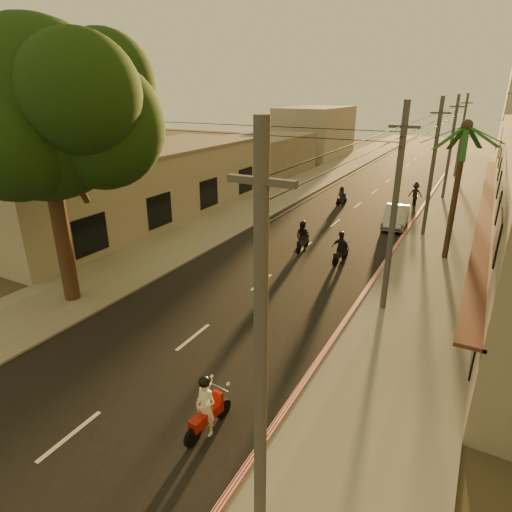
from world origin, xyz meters
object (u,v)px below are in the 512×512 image
object	(u,v)px
scooter_mid_b	(341,249)
scooter_far_b	(415,194)
palm_tree	(466,134)
scooter_far_a	(342,196)
broadleaf_tree	(50,113)
scooter_red	(206,408)
scooter_mid_a	(303,237)
parked_car	(396,216)

from	to	relation	value
scooter_mid_b	scooter_far_b	xyz separation A→B (m)	(1.47, 16.46, 0.01)
palm_tree	scooter_far_a	world-z (taller)	palm_tree
scooter_far_a	scooter_far_b	xyz separation A→B (m)	(5.54, 3.45, 0.14)
broadleaf_tree	scooter_red	xyz separation A→B (m)	(10.02, -4.12, -7.62)
scooter_far_a	scooter_far_b	bearing A→B (deg)	46.68
broadleaf_tree	scooter_red	size ratio (longest dim) A/B	6.12
palm_tree	scooter_mid_a	distance (m)	10.47
palm_tree	scooter_far_a	distance (m)	14.82
palm_tree	scooter_far_b	size ratio (longest dim) A/B	4.32
palm_tree	scooter_far_a	xyz separation A→B (m)	(-9.35, 9.54, -6.42)
scooter_red	broadleaf_tree	bearing A→B (deg)	164.22
palm_tree	scooter_mid_a	world-z (taller)	palm_tree
scooter_far_a	scooter_far_b	distance (m)	6.53
scooter_far_a	scooter_red	bearing A→B (deg)	-65.39
scooter_far_a	scooter_far_b	size ratio (longest dim) A/B	0.85
scooter_mid_a	parked_car	xyz separation A→B (m)	(4.03, 7.96, -0.13)
palm_tree	scooter_far_a	bearing A→B (deg)	134.40
parked_car	broadleaf_tree	bearing A→B (deg)	-124.35
scooter_mid_b	scooter_red	bearing A→B (deg)	-80.03
broadleaf_tree	scooter_red	world-z (taller)	broadleaf_tree
broadleaf_tree	scooter_mid_b	bearing A→B (deg)	48.03
scooter_red	scooter_mid_a	distance (m)	15.70
broadleaf_tree	scooter_mid_b	size ratio (longest dim) A/B	6.25
scooter_mid_b	scooter_far_a	size ratio (longest dim) A/B	1.21
parked_car	palm_tree	bearing A→B (deg)	-58.78
scooter_mid_b	scooter_far_b	bearing A→B (deg)	92.17
scooter_red	scooter_mid_b	distance (m)	14.52
palm_tree	scooter_far_b	xyz separation A→B (m)	(-3.80, 12.99, -6.28)
parked_car	scooter_red	bearing A→B (deg)	-96.86
scooter_mid_a	scooter_far_a	world-z (taller)	scooter_mid_a
palm_tree	scooter_mid_b	world-z (taller)	palm_tree
scooter_far_b	scooter_red	bearing A→B (deg)	-103.85
broadleaf_tree	parked_car	world-z (taller)	broadleaf_tree
broadleaf_tree	scooter_far_a	xyz separation A→B (m)	(5.27, 23.40, -7.75)
scooter_red	scooter_far_b	distance (m)	30.97
scooter_mid_a	scooter_far_b	world-z (taller)	scooter_mid_a
scooter_red	parked_car	bearing A→B (deg)	94.91
palm_tree	broadleaf_tree	bearing A→B (deg)	-136.52
scooter_mid_a	palm_tree	bearing A→B (deg)	16.66
scooter_mid_a	scooter_far_a	distance (m)	12.26
scooter_far_a	parked_car	world-z (taller)	scooter_far_a
scooter_far_a	scooter_far_b	world-z (taller)	scooter_far_b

